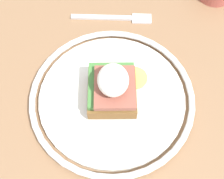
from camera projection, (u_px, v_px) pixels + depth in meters
The scene contains 4 objects.
dining_table at pixel (98, 130), 0.62m from camera, with size 1.06×0.75×0.78m.
plate at pixel (112, 97), 0.50m from camera, with size 0.27×0.27×0.02m.
sandwich at pixel (113, 86), 0.47m from camera, with size 0.09×0.10×0.08m.
fork at pixel (116, 18), 0.59m from camera, with size 0.02×0.15×0.00m.
Camera 1 is at (0.22, 0.03, 1.23)m, focal length 50.00 mm.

